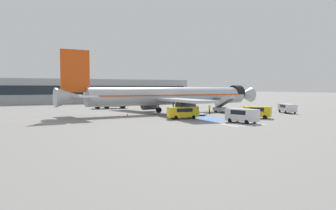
% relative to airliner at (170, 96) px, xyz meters
% --- Properties ---
extents(ground_plane, '(600.00, 600.00, 0.00)m').
position_rel_airliner_xyz_m(ground_plane, '(1.58, -0.03, -3.46)').
color(ground_plane, gray).
extents(apron_leadline_yellow, '(79.27, 6.59, 0.01)m').
position_rel_airliner_xyz_m(apron_leadline_yellow, '(0.76, 0.06, -3.45)').
color(apron_leadline_yellow, gold).
rests_on(apron_leadline_yellow, ground_plane).
extents(apron_stand_patch_blue, '(4.61, 9.30, 0.01)m').
position_rel_airliner_xyz_m(apron_stand_patch_blue, '(0.76, -12.58, -3.45)').
color(apron_stand_patch_blue, '#2856A8').
rests_on(apron_stand_patch_blue, ground_plane).
extents(apron_walkway_bar_0, '(0.44, 3.60, 0.01)m').
position_rel_airliner_xyz_m(apron_walkway_bar_0, '(-2.24, -22.55, -3.45)').
color(apron_walkway_bar_0, silver).
rests_on(apron_walkway_bar_0, ground_plane).
extents(apron_walkway_bar_1, '(0.44, 3.60, 0.01)m').
position_rel_airliner_xyz_m(apron_walkway_bar_1, '(-1.04, -22.55, -3.45)').
color(apron_walkway_bar_1, silver).
rests_on(apron_walkway_bar_1, ground_plane).
extents(apron_walkway_bar_2, '(0.44, 3.60, 0.01)m').
position_rel_airliner_xyz_m(apron_walkway_bar_2, '(0.16, -22.55, -3.45)').
color(apron_walkway_bar_2, silver).
rests_on(apron_walkway_bar_2, ground_plane).
extents(apron_walkway_bar_3, '(0.44, 3.60, 0.01)m').
position_rel_airliner_xyz_m(apron_walkway_bar_3, '(1.36, -22.55, -3.45)').
color(apron_walkway_bar_3, silver).
rests_on(apron_walkway_bar_3, ground_plane).
extents(apron_walkway_bar_4, '(0.44, 3.60, 0.01)m').
position_rel_airliner_xyz_m(apron_walkway_bar_4, '(2.56, -22.55, -3.45)').
color(apron_walkway_bar_4, silver).
rests_on(apron_walkway_bar_4, ground_plane).
extents(airliner, '(44.76, 34.31, 11.60)m').
position_rel_airliner_xyz_m(airliner, '(0.00, 0.00, 0.00)').
color(airliner, '#B7BCC4').
rests_on(airliner, ground_plane).
extents(boarding_stairs_forward, '(2.58, 5.37, 3.75)m').
position_rel_airliner_xyz_m(boarding_stairs_forward, '(10.84, -3.44, -2.50)').
color(boarding_stairs_forward, '#ADB2BA').
rests_on(boarding_stairs_forward, ground_plane).
extents(fuel_tanker, '(9.01, 3.42, 3.28)m').
position_rel_airliner_xyz_m(fuel_tanker, '(-6.35, 20.50, -1.81)').
color(fuel_tanker, '#38383D').
rests_on(fuel_tanker, ground_plane).
extents(service_van_0, '(3.14, 5.09, 2.07)m').
position_rel_airliner_xyz_m(service_van_0, '(1.26, -20.86, -2.22)').
color(service_van_0, silver).
rests_on(service_van_0, ground_plane).
extents(service_van_1, '(5.18, 2.58, 1.96)m').
position_rel_airliner_xyz_m(service_van_1, '(-3.46, -11.64, -2.27)').
color(service_van_1, yellow).
rests_on(service_van_1, ground_plane).
extents(service_van_2, '(4.31, 4.68, 1.99)m').
position_rel_airliner_xyz_m(service_van_2, '(8.32, -16.15, -2.26)').
color(service_van_2, yellow).
rests_on(service_van_2, ground_plane).
extents(service_van_3, '(3.96, 5.65, 1.82)m').
position_rel_airliner_xyz_m(service_van_3, '(21.86, -9.83, -2.35)').
color(service_van_3, silver).
rests_on(service_van_3, ground_plane).
extents(baggage_cart, '(2.89, 2.91, 0.87)m').
position_rel_airliner_xyz_m(baggage_cart, '(2.87, -7.39, -3.20)').
color(baggage_cart, gray).
rests_on(baggage_cart, ground_plane).
extents(ground_crew_0, '(0.29, 0.46, 1.78)m').
position_rel_airliner_xyz_m(ground_crew_0, '(3.32, -5.17, -2.43)').
color(ground_crew_0, '#2D2D33').
rests_on(ground_crew_0, ground_plane).
extents(ground_crew_1, '(0.49, 0.40, 1.78)m').
position_rel_airliner_xyz_m(ground_crew_1, '(6.66, -4.27, -2.43)').
color(ground_crew_1, black).
rests_on(ground_crew_1, ground_plane).
extents(traffic_cone_0, '(0.51, 0.51, 0.57)m').
position_rel_airliner_xyz_m(traffic_cone_0, '(-10.23, -3.68, -3.17)').
color(traffic_cone_0, orange).
rests_on(traffic_cone_0, ground_plane).
extents(traffic_cone_1, '(0.52, 0.52, 0.58)m').
position_rel_airliner_xyz_m(traffic_cone_1, '(1.30, -3.27, -3.17)').
color(traffic_cone_1, orange).
rests_on(traffic_cone_1, ground_plane).
extents(terminal_building, '(71.79, 12.10, 8.10)m').
position_rel_airliner_xyz_m(terminal_building, '(-3.21, 56.17, 0.59)').
color(terminal_building, '#9EA3A8').
rests_on(terminal_building, ground_plane).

